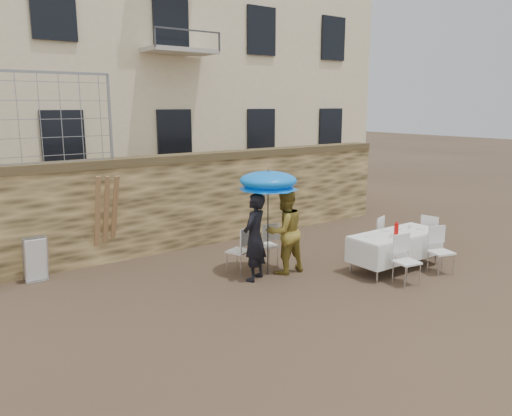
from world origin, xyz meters
TOP-DOWN VIEW (x-y plane):
  - ground at (0.00, 0.00)m, footprint 80.00×80.00m
  - stone_wall at (0.00, 5.00)m, footprint 13.00×0.50m
  - chain_link_fence at (-3.00, 5.00)m, footprint 3.20×0.06m
  - man_suit at (0.26, 2.05)m, footprint 0.75×0.66m
  - woman_dress at (1.01, 2.05)m, footprint 0.87×0.69m
  - umbrella at (0.66, 2.15)m, footprint 1.18×1.18m
  - couple_chair_left at (0.26, 2.60)m, footprint 0.62×0.62m
  - couple_chair_right at (0.96, 2.60)m, footprint 0.53×0.53m
  - banquet_table at (3.03, 0.87)m, footprint 2.10×0.85m
  - soda_bottle at (2.83, 0.72)m, footprint 0.09×0.09m
  - table_chair_front_left at (2.43, 0.12)m, footprint 0.55×0.55m
  - table_chair_front_right at (3.53, 0.12)m, footprint 0.60×0.60m
  - table_chair_back at (3.23, 1.67)m, footprint 0.61×0.61m
  - table_chair_side at (4.43, 0.97)m, footprint 0.56×0.56m
  - chair_stack_right at (-3.23, 4.55)m, footprint 0.46×0.32m
  - wood_planks at (-1.63, 4.62)m, footprint 0.70×0.20m

SIDE VIEW (x-z plane):
  - ground at x=0.00m, z-range 0.00..0.00m
  - chair_stack_right at x=-3.23m, z-range 0.00..0.92m
  - couple_chair_left at x=0.26m, z-range 0.00..0.96m
  - couple_chair_right at x=0.96m, z-range 0.00..0.96m
  - table_chair_front_left at x=2.43m, z-range 0.00..0.96m
  - table_chair_front_right at x=3.53m, z-range 0.00..0.96m
  - table_chair_back at x=3.23m, z-range 0.00..0.96m
  - table_chair_side at x=4.43m, z-range 0.00..0.96m
  - banquet_table at x=3.03m, z-range 0.34..1.12m
  - man_suit at x=0.26m, z-range 0.00..1.73m
  - woman_dress at x=1.01m, z-range 0.00..1.74m
  - soda_bottle at x=2.83m, z-range 0.77..1.04m
  - wood_planks at x=-1.63m, z-range 0.00..2.00m
  - stone_wall at x=0.00m, z-range 0.00..2.20m
  - umbrella at x=0.66m, z-range 0.87..2.85m
  - chain_link_fence at x=-3.00m, z-range 2.20..4.00m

